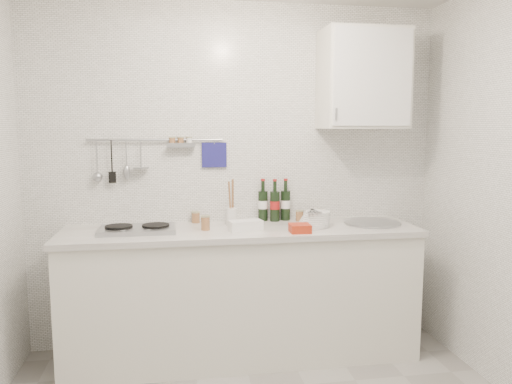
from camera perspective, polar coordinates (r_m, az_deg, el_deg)
back_wall at (r=3.69m, az=-2.31°, el=1.81°), size 3.00×0.02×2.50m
counter at (r=3.57m, az=-1.53°, el=-11.80°), size 2.44×0.64×0.96m
wall_rail at (r=3.62m, az=-11.70°, el=4.35°), size 0.98×0.09×0.34m
wall_cabinet at (r=3.74m, az=12.17°, el=12.48°), size 0.60×0.38×0.70m
plate_stack_hob at (r=3.47m, az=-12.65°, el=-4.01°), size 0.27×0.27×0.02m
plate_stack_sink at (r=3.51m, az=6.77°, el=-3.12°), size 0.24×0.23×0.11m
wine_bottles at (r=3.70m, az=2.12°, el=-0.91°), size 0.24×0.11×0.31m
butter_dish at (r=3.37m, az=-1.25°, el=-3.82°), size 0.24×0.15×0.07m
strawberry_punnet at (r=3.31m, az=5.04°, el=-4.15°), size 0.14×0.14×0.06m
utensil_crock at (r=3.56m, az=-2.83°, el=-2.51°), size 0.08×0.08×0.33m
jar_a at (r=3.65m, az=-6.91°, el=-2.85°), size 0.06×0.06×0.08m
jar_b at (r=3.71m, az=5.00°, el=-2.69°), size 0.06×0.06×0.08m
jar_c at (r=3.71m, az=7.41°, el=-2.65°), size 0.07×0.07×0.09m
jar_d at (r=3.38m, az=-5.80°, el=-3.51°), size 0.06×0.06×0.10m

